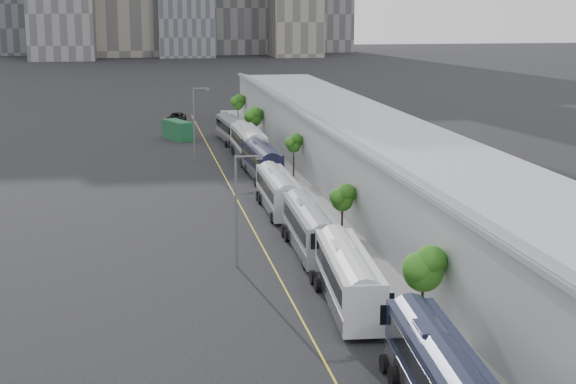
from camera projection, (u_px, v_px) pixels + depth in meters
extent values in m
cube|color=gray|center=(370.00, 222.00, 77.55)|extent=(10.00, 170.00, 0.12)
cube|color=gold|center=(252.00, 228.00, 75.80)|extent=(0.12, 160.00, 0.02)
cube|color=gray|center=(415.00, 183.00, 77.52)|extent=(12.00, 160.00, 6.80)
cube|color=gray|center=(416.00, 156.00, 77.01)|extent=(12.45, 160.40, 2.57)
cube|color=gray|center=(351.00, 145.00, 75.78)|extent=(0.30, 160.00, 0.40)
cube|color=black|center=(439.00, 374.00, 41.18)|extent=(3.56, 12.91, 3.09)
cube|color=black|center=(441.00, 365.00, 40.87)|extent=(3.50, 11.39, 1.05)
cube|color=black|center=(430.00, 329.00, 42.24)|extent=(1.44, 2.25, 0.29)
cube|color=silver|center=(348.00, 278.00, 55.60)|extent=(3.57, 13.05, 3.12)
cube|color=black|center=(349.00, 270.00, 55.30)|extent=(3.51, 11.51, 1.06)
cube|color=silver|center=(348.00, 293.00, 55.81)|extent=(3.59, 12.80, 1.00)
cube|color=silver|center=(343.00, 246.00, 56.68)|extent=(1.45, 2.28, 0.30)
cube|color=gray|center=(310.00, 228.00, 68.08)|extent=(2.92, 12.80, 3.08)
cube|color=black|center=(310.00, 222.00, 67.77)|extent=(2.93, 11.27, 1.05)
cube|color=silver|center=(310.00, 240.00, 68.28)|extent=(2.95, 12.54, 0.99)
cube|color=gray|center=(306.00, 203.00, 69.14)|extent=(1.34, 2.19, 0.29)
cube|color=#ACAFB6|center=(278.00, 192.00, 81.60)|extent=(2.59, 12.44, 3.01)
cube|color=black|center=(278.00, 186.00, 81.30)|extent=(2.64, 10.95, 1.02)
cube|color=silver|center=(278.00, 202.00, 81.80)|extent=(2.63, 12.19, 0.96)
cube|color=#ACAFB6|center=(275.00, 171.00, 82.64)|extent=(1.26, 2.11, 0.29)
cube|color=black|center=(262.00, 161.00, 97.21)|extent=(2.94, 12.93, 3.12)
cube|color=black|center=(262.00, 156.00, 96.90)|extent=(2.95, 11.39, 1.06)
cube|color=silver|center=(262.00, 170.00, 97.42)|extent=(2.97, 12.67, 1.00)
cube|color=black|center=(260.00, 144.00, 98.29)|extent=(1.35, 2.21, 0.30)
cube|color=silver|center=(248.00, 143.00, 108.49)|extent=(2.91, 13.89, 3.36)
cube|color=black|center=(249.00, 139.00, 108.16)|extent=(2.95, 12.23, 1.14)
cube|color=silver|center=(248.00, 152.00, 108.71)|extent=(2.94, 13.61, 1.08)
cube|color=silver|center=(247.00, 127.00, 109.65)|extent=(1.41, 2.36, 0.32)
cube|color=slate|center=(231.00, 129.00, 122.48)|extent=(3.24, 12.23, 2.93)
cube|color=black|center=(231.00, 126.00, 122.19)|extent=(3.20, 10.79, 1.00)
cube|color=silver|center=(231.00, 136.00, 122.67)|extent=(3.26, 11.99, 0.94)
cube|color=slate|center=(230.00, 117.00, 123.49)|extent=(1.35, 2.13, 0.28)
cylinder|color=black|center=(423.00, 295.00, 52.92)|extent=(0.18, 0.18, 3.48)
sphere|color=#165B14|center=(424.00, 266.00, 52.54)|extent=(2.45, 2.45, 2.45)
cylinder|color=black|center=(342.00, 214.00, 74.42)|extent=(0.18, 0.18, 2.91)
sphere|color=#165B14|center=(342.00, 197.00, 74.11)|extent=(1.88, 1.88, 1.88)
cylinder|color=black|center=(294.00, 160.00, 97.41)|extent=(0.18, 0.18, 3.93)
sphere|color=#165B14|center=(294.00, 143.00, 97.02)|extent=(1.58, 1.58, 1.58)
cylinder|color=black|center=(253.00, 127.00, 126.57)|extent=(0.18, 0.18, 3.08)
sphere|color=#165B14|center=(253.00, 116.00, 126.22)|extent=(2.43, 2.43, 2.43)
cylinder|color=black|center=(238.00, 111.00, 146.46)|extent=(0.18, 0.18, 3.01)
sphere|color=#165B14|center=(238.00, 101.00, 146.13)|extent=(2.11, 2.11, 2.11)
cylinder|color=#59595E|center=(236.00, 212.00, 63.69)|extent=(0.18, 0.18, 8.27)
cylinder|color=#59595E|center=(248.00, 156.00, 63.00)|extent=(1.80, 0.14, 0.14)
cube|color=#59595E|center=(259.00, 158.00, 63.16)|extent=(0.50, 0.22, 0.18)
cylinder|color=#59595E|center=(194.00, 125.00, 106.96)|extent=(0.18, 0.18, 8.99)
cylinder|color=#59595E|center=(201.00, 88.00, 106.19)|extent=(1.80, 0.14, 0.14)
cube|color=#59595E|center=(207.00, 90.00, 106.36)|extent=(0.50, 0.22, 0.18)
cube|color=#164829|center=(178.00, 130.00, 125.10)|extent=(4.27, 6.34, 2.68)
imported|color=black|center=(176.00, 118.00, 143.42)|extent=(3.69, 5.96, 1.54)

